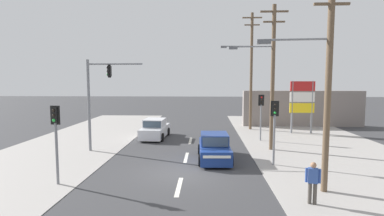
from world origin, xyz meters
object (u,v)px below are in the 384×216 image
at_px(utility_pole_midground_right, 271,73).
at_px(pedestrian_at_kerb, 313,181).
at_px(pedestal_signal_left_kerb, 56,131).
at_px(sedan_crossing_left, 155,129).
at_px(pedestal_signal_right_kerb, 274,122).
at_px(pedestal_signal_far_median, 261,110).
at_px(utility_pole_background_right, 250,68).
at_px(traffic_signal_mast, 97,93).
at_px(sedan_receding_far, 214,148).
at_px(utility_pole_foreground_right, 325,78).
at_px(shopping_plaza_sign, 302,100).

relative_size(utility_pole_midground_right, pedestrian_at_kerb, 5.85).
relative_size(pedestal_signal_left_kerb, sedan_crossing_left, 0.82).
bearing_deg(sedan_crossing_left, pedestal_signal_right_kerb, -43.52).
bearing_deg(pedestal_signal_far_median, utility_pole_background_right, 91.37).
relative_size(pedestal_signal_far_median, pedestrian_at_kerb, 2.18).
height_order(pedestal_signal_left_kerb, sedan_crossing_left, pedestal_signal_left_kerb).
height_order(traffic_signal_mast, sedan_receding_far, traffic_signal_mast).
xyz_separation_m(sedan_receding_far, sedan_crossing_left, (-4.61, 6.45, 0.00)).
relative_size(utility_pole_foreground_right, utility_pole_midground_right, 0.92).
bearing_deg(traffic_signal_mast, utility_pole_background_right, 39.37).
relative_size(utility_pole_midground_right, shopping_plaza_sign, 2.07).
height_order(traffic_signal_mast, pedestal_signal_left_kerb, traffic_signal_mast).
bearing_deg(pedestal_signal_right_kerb, pedestrian_at_kerb, -86.97).
height_order(utility_pole_foreground_right, utility_pole_midground_right, utility_pole_midground_right).
relative_size(traffic_signal_mast, sedan_receding_far, 1.40).
bearing_deg(shopping_plaza_sign, pedestal_signal_right_kerb, -114.81).
bearing_deg(sedan_receding_far, utility_pole_background_right, 71.89).
distance_m(traffic_signal_mast, sedan_receding_far, 8.42).
relative_size(traffic_signal_mast, shopping_plaza_sign, 1.30).
xyz_separation_m(utility_pole_background_right, shopping_plaza_sign, (4.28, -1.95, -2.81)).
bearing_deg(utility_pole_background_right, shopping_plaza_sign, -24.48).
height_order(pedestal_signal_left_kerb, shopping_plaza_sign, shopping_plaza_sign).
bearing_deg(pedestal_signal_right_kerb, shopping_plaza_sign, 65.19).
xyz_separation_m(utility_pole_background_right, traffic_signal_mast, (-11.21, -9.20, -1.96)).
xyz_separation_m(pedestal_signal_right_kerb, sedan_crossing_left, (-7.84, 7.44, -1.71)).
relative_size(utility_pole_foreground_right, pedestrian_at_kerb, 5.39).
bearing_deg(sedan_crossing_left, utility_pole_foreground_right, -51.71).
bearing_deg(sedan_crossing_left, pedestal_signal_far_median, -5.05).
bearing_deg(utility_pole_midground_right, pedestal_signal_far_median, 90.42).
distance_m(pedestal_signal_far_median, shopping_plaza_sign, 5.37).
height_order(utility_pole_background_right, sedan_crossing_left, utility_pole_background_right).
height_order(utility_pole_foreground_right, shopping_plaza_sign, utility_pole_foreground_right).
bearing_deg(pedestrian_at_kerb, utility_pole_midground_right, 88.42).
relative_size(pedestal_signal_right_kerb, sedan_receding_far, 0.83).
xyz_separation_m(shopping_plaza_sign, pedestrian_at_kerb, (-4.38, -15.29, -2.06)).
xyz_separation_m(pedestal_signal_right_kerb, sedan_receding_far, (-3.23, 1.00, -1.71)).
bearing_deg(traffic_signal_mast, sedan_crossing_left, 57.07).
distance_m(traffic_signal_mast, pedestrian_at_kerb, 14.02).
bearing_deg(pedestal_signal_right_kerb, utility_pole_midground_right, 81.97).
height_order(shopping_plaza_sign, sedan_receding_far, shopping_plaza_sign).
height_order(pedestal_signal_left_kerb, sedan_receding_far, pedestal_signal_left_kerb).
bearing_deg(traffic_signal_mast, pedestal_signal_left_kerb, -85.77).
height_order(pedestal_signal_far_median, sedan_receding_far, pedestal_signal_far_median).
xyz_separation_m(traffic_signal_mast, shopping_plaza_sign, (15.49, 7.25, -0.85)).
bearing_deg(pedestal_signal_left_kerb, shopping_plaza_sign, 42.16).
bearing_deg(utility_pole_foreground_right, pedestrian_at_kerb, -120.82).
bearing_deg(pedestrian_at_kerb, sedan_crossing_left, 122.64).
bearing_deg(utility_pole_background_right, utility_pole_foreground_right, -87.42).
distance_m(utility_pole_background_right, pedestal_signal_right_kerb, 12.48).
bearing_deg(pedestal_signal_right_kerb, traffic_signal_mast, 165.44).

